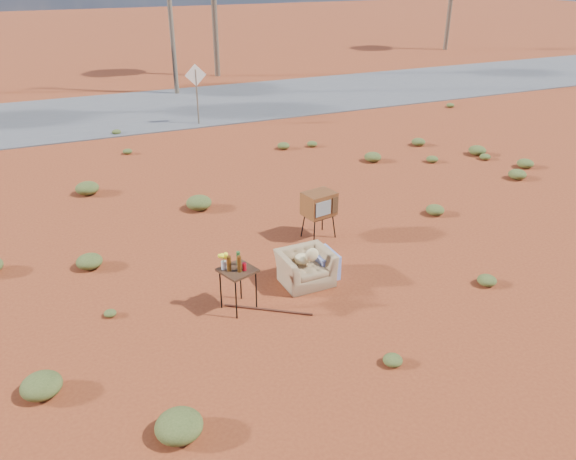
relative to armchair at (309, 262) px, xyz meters
name	(u,v)px	position (x,y,z in m)	size (l,w,h in m)	color
ground	(295,291)	(-0.40, -0.23, -0.39)	(140.00, 140.00, 0.00)	brown
highway	(143,110)	(-0.40, 14.77, -0.37)	(140.00, 7.00, 0.04)	#565659
armchair	(309,262)	(0.00, 0.00, 0.00)	(1.14, 0.75, 0.84)	#8D6F4D
tv_unit	(319,204)	(0.99, 1.60, 0.39)	(0.74, 0.64, 1.05)	black
side_table	(234,268)	(-1.57, -0.34, 0.42)	(0.69, 0.69, 1.09)	#3D2516
rusty_bar	(268,310)	(-1.09, -0.64, -0.37)	(0.04, 0.04, 1.57)	#441E12
road_sign	(196,84)	(1.10, 11.77, 1.11)	(0.78, 0.06, 2.19)	brown
scrub_patch	(190,205)	(-1.23, 4.18, -0.25)	(17.49, 8.07, 0.33)	#4F5826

